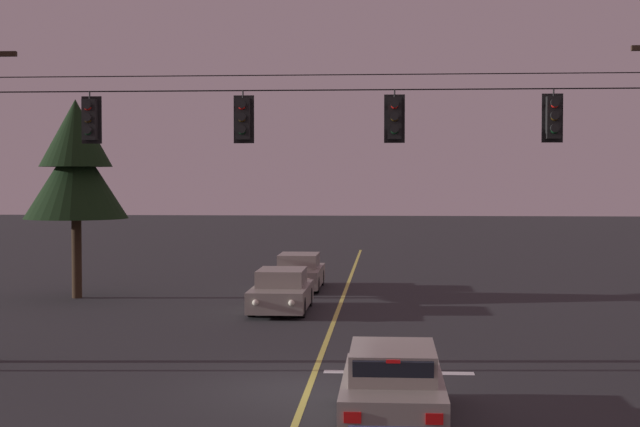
{
  "coord_description": "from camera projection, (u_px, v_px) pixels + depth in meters",
  "views": [
    {
      "loc": [
        1.65,
        -19.96,
        4.44
      ],
      "look_at": [
        0.0,
        3.43,
        3.54
      ],
      "focal_mm": 54.28,
      "sensor_mm": 36.0,
      "label": 1
    }
  ],
  "objects": [
    {
      "name": "traffic_light_leftmost",
      "position": [
        90.0,
        119.0,
        22.74
      ],
      "size": [
        0.48,
        0.41,
        1.22
      ],
      "color": "black"
    },
    {
      "name": "tree_verge_near",
      "position": [
        76.0,
        165.0,
        35.17
      ],
      "size": [
        3.78,
        3.78,
        7.26
      ],
      "color": "#332316",
      "rests_on": "ground"
    },
    {
      "name": "ground_plane",
      "position": [
        308.0,
        389.0,
        20.18
      ],
      "size": [
        180.0,
        180.0,
        0.0
      ],
      "primitive_type": "plane",
      "color": "#28282B"
    },
    {
      "name": "traffic_light_right_inner",
      "position": [
        554.0,
        117.0,
        21.98
      ],
      "size": [
        0.48,
        0.41,
        1.22
      ],
      "color": "black"
    },
    {
      "name": "car_oncoming_lead",
      "position": [
        281.0,
        292.0,
        31.83
      ],
      "size": [
        1.8,
        4.42,
        1.39
      ],
      "color": "gray",
      "rests_on": "ground"
    },
    {
      "name": "car_oncoming_trailing",
      "position": [
        299.0,
        273.0,
        38.18
      ],
      "size": [
        1.8,
        4.42,
        1.39
      ],
      "color": "gray",
      "rests_on": "ground"
    },
    {
      "name": "car_waiting_near_lane",
      "position": [
        393.0,
        387.0,
        17.43
      ],
      "size": [
        1.8,
        4.33,
        1.39
      ],
      "color": "gray",
      "rests_on": "ground"
    },
    {
      "name": "lane_centre_stripe",
      "position": [
        332.0,
        327.0,
        28.58
      ],
      "size": [
        0.14,
        60.0,
        0.01
      ],
      "primitive_type": "cube",
      "color": "#D1C64C",
      "rests_on": "ground"
    },
    {
      "name": "signal_span_assembly",
      "position": [
        317.0,
        192.0,
        22.45
      ],
      "size": [
        17.86,
        0.32,
        7.84
      ],
      "color": "#2D2116",
      "rests_on": "ground"
    },
    {
      "name": "traffic_light_left_inner",
      "position": [
        243.0,
        119.0,
        22.48
      ],
      "size": [
        0.48,
        0.41,
        1.22
      ],
      "color": "black"
    },
    {
      "name": "traffic_light_centre",
      "position": [
        395.0,
        118.0,
        22.24
      ],
      "size": [
        0.48,
        0.41,
        1.22
      ],
      "color": "black"
    },
    {
      "name": "stop_bar_paint",
      "position": [
        399.0,
        372.0,
        21.87
      ],
      "size": [
        3.4,
        0.36,
        0.01
      ],
      "primitive_type": "cube",
      "color": "silver",
      "rests_on": "ground"
    }
  ]
}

